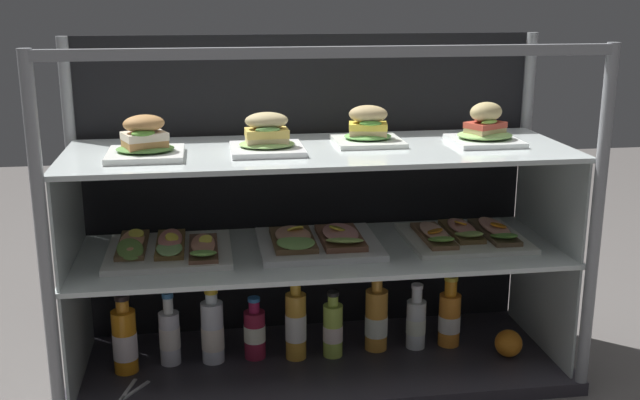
% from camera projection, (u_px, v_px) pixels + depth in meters
% --- Properties ---
extents(ground_plane, '(6.00, 6.00, 0.02)m').
position_uv_depth(ground_plane, '(320.00, 374.00, 2.27)').
color(ground_plane, '#585351').
rests_on(ground_plane, ground).
extents(case_base_deck, '(1.42, 0.51, 0.04)m').
position_uv_depth(case_base_deck, '(320.00, 365.00, 2.26)').
color(case_base_deck, '#302D35').
rests_on(case_base_deck, ground).
extents(case_frame, '(1.42, 0.51, 0.96)m').
position_uv_depth(case_frame, '(312.00, 187.00, 2.28)').
color(case_frame, gray).
rests_on(case_frame, ground).
extents(riser_lower_tier, '(1.36, 0.45, 0.32)m').
position_uv_depth(riser_lower_tier, '(320.00, 307.00, 2.22)').
color(riser_lower_tier, silver).
rests_on(riser_lower_tier, case_base_deck).
extents(shelf_lower_glass, '(1.37, 0.46, 0.01)m').
position_uv_depth(shelf_lower_glass, '(320.00, 252.00, 2.17)').
color(shelf_lower_glass, silver).
rests_on(shelf_lower_glass, riser_lower_tier).
extents(riser_upper_tier, '(1.36, 0.45, 0.28)m').
position_uv_depth(riser_upper_tier, '(320.00, 202.00, 2.13)').
color(riser_upper_tier, silver).
rests_on(riser_upper_tier, shelf_lower_glass).
extents(shelf_upper_glass, '(1.37, 0.46, 0.01)m').
position_uv_depth(shelf_upper_glass, '(320.00, 151.00, 2.10)').
color(shelf_upper_glass, silver).
rests_on(shelf_upper_glass, riser_upper_tier).
extents(plated_roll_sandwich_near_left_corner, '(0.19, 0.19, 0.11)m').
position_uv_depth(plated_roll_sandwich_near_left_corner, '(145.00, 143.00, 1.97)').
color(plated_roll_sandwich_near_left_corner, white).
rests_on(plated_roll_sandwich_near_left_corner, shelf_upper_glass).
extents(plated_roll_sandwich_mid_left, '(0.19, 0.19, 0.11)m').
position_uv_depth(plated_roll_sandwich_mid_left, '(267.00, 138.00, 2.04)').
color(plated_roll_sandwich_mid_left, white).
rests_on(plated_roll_sandwich_mid_left, shelf_upper_glass).
extents(plated_roll_sandwich_left_of_center, '(0.19, 0.19, 0.11)m').
position_uv_depth(plated_roll_sandwich_left_of_center, '(368.00, 130.00, 2.15)').
color(plated_roll_sandwich_left_of_center, white).
rests_on(plated_roll_sandwich_left_of_center, shelf_upper_glass).
extents(plated_roll_sandwich_far_left, '(0.18, 0.18, 0.12)m').
position_uv_depth(plated_roll_sandwich_far_left, '(485.00, 130.00, 2.15)').
color(plated_roll_sandwich_far_left, white).
rests_on(plated_roll_sandwich_far_left, shelf_upper_glass).
extents(open_sandwich_tray_mid_right, '(0.34, 0.32, 0.06)m').
position_uv_depth(open_sandwich_tray_mid_right, '(168.00, 248.00, 2.12)').
color(open_sandwich_tray_mid_right, white).
rests_on(open_sandwich_tray_mid_right, shelf_lower_glass).
extents(open_sandwich_tray_near_left_corner, '(0.34, 0.31, 0.06)m').
position_uv_depth(open_sandwich_tray_near_left_corner, '(318.00, 241.00, 2.18)').
color(open_sandwich_tray_near_left_corner, white).
rests_on(open_sandwich_tray_near_left_corner, shelf_lower_glass).
extents(open_sandwich_tray_far_left, '(0.34, 0.31, 0.06)m').
position_uv_depth(open_sandwich_tray_far_left, '(465.00, 234.00, 2.25)').
color(open_sandwich_tray_far_left, white).
rests_on(open_sandwich_tray_far_left, shelf_lower_glass).
extents(juice_bottle_back_left, '(0.07, 0.07, 0.23)m').
position_uv_depth(juice_bottle_back_left, '(125.00, 340.00, 2.16)').
color(juice_bottle_back_left, orange).
rests_on(juice_bottle_back_left, case_base_deck).
extents(juice_bottle_front_fourth, '(0.06, 0.06, 0.22)m').
position_uv_depth(juice_bottle_front_fourth, '(170.00, 335.00, 2.21)').
color(juice_bottle_front_fourth, silver).
rests_on(juice_bottle_front_fourth, case_base_deck).
extents(juice_bottle_tucked_behind, '(0.07, 0.07, 0.23)m').
position_uv_depth(juice_bottle_tucked_behind, '(213.00, 332.00, 2.22)').
color(juice_bottle_tucked_behind, white).
rests_on(juice_bottle_tucked_behind, case_base_deck).
extents(juice_bottle_back_right, '(0.06, 0.06, 0.19)m').
position_uv_depth(juice_bottle_back_right, '(255.00, 332.00, 2.25)').
color(juice_bottle_back_right, maroon).
rests_on(juice_bottle_back_right, case_base_deck).
extents(juice_bottle_back_center, '(0.06, 0.06, 0.25)m').
position_uv_depth(juice_bottle_back_center, '(296.00, 324.00, 2.24)').
color(juice_bottle_back_center, gold).
rests_on(juice_bottle_back_center, case_base_deck).
extents(juice_bottle_front_left_end, '(0.06, 0.06, 0.20)m').
position_uv_depth(juice_bottle_front_left_end, '(333.00, 329.00, 2.26)').
color(juice_bottle_front_left_end, '#B7D652').
rests_on(juice_bottle_front_left_end, case_base_deck).
extents(juice_bottle_near_post, '(0.07, 0.07, 0.25)m').
position_uv_depth(juice_bottle_near_post, '(376.00, 319.00, 2.30)').
color(juice_bottle_near_post, gold).
rests_on(juice_bottle_near_post, case_base_deck).
extents(juice_bottle_front_middle, '(0.06, 0.06, 0.20)m').
position_uv_depth(juice_bottle_front_middle, '(416.00, 322.00, 2.31)').
color(juice_bottle_front_middle, white).
rests_on(juice_bottle_front_middle, case_base_deck).
extents(juice_bottle_front_right_end, '(0.07, 0.07, 0.22)m').
position_uv_depth(juice_bottle_front_right_end, '(449.00, 318.00, 2.33)').
color(juice_bottle_front_right_end, orange).
rests_on(juice_bottle_front_right_end, case_base_deck).
extents(orange_fruit_beside_bottles, '(0.08, 0.08, 0.08)m').
position_uv_depth(orange_fruit_beside_bottles, '(508.00, 343.00, 2.27)').
color(orange_fruit_beside_bottles, orange).
rests_on(orange_fruit_beside_bottles, case_base_deck).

